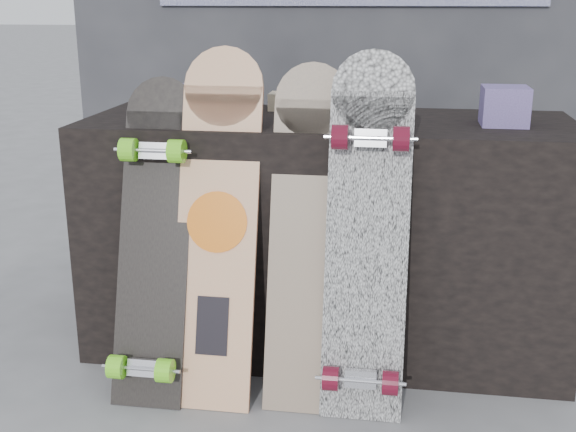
% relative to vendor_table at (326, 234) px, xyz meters
% --- Properties ---
extents(ground, '(60.00, 60.00, 0.00)m').
position_rel_vendor_table_xyz_m(ground, '(0.00, -0.50, -0.40)').
color(ground, slate).
rests_on(ground, ground).
extents(vendor_table, '(1.60, 0.60, 0.80)m').
position_rel_vendor_table_xyz_m(vendor_table, '(0.00, 0.00, 0.00)').
color(vendor_table, black).
rests_on(vendor_table, ground).
extents(booth, '(2.40, 0.22, 2.20)m').
position_rel_vendor_table_xyz_m(booth, '(0.00, 0.85, 0.70)').
color(booth, '#303035').
rests_on(booth, ground).
extents(merch_box_purple, '(0.18, 0.12, 0.10)m').
position_rel_vendor_table_xyz_m(merch_box_purple, '(-0.46, 0.02, 0.45)').
color(merch_box_purple, '#4F3B7A').
rests_on(merch_box_purple, vendor_table).
extents(merch_box_small, '(0.14, 0.14, 0.12)m').
position_rel_vendor_table_xyz_m(merch_box_small, '(0.55, -0.03, 0.46)').
color(merch_box_small, '#4F3B7A').
rests_on(merch_box_small, vendor_table).
extents(merch_box_flat, '(0.22, 0.10, 0.06)m').
position_rel_vendor_table_xyz_m(merch_box_flat, '(-0.12, 0.18, 0.43)').
color(merch_box_flat, '#D1B78C').
rests_on(merch_box_flat, vendor_table).
extents(longboard_geisha, '(0.24, 0.34, 1.05)m').
position_rel_vendor_table_xyz_m(longboard_geisha, '(-0.29, -0.34, 0.15)').
color(longboard_geisha, beige).
rests_on(longboard_geisha, ground).
extents(longboard_celtic, '(0.22, 0.30, 1.00)m').
position_rel_vendor_table_xyz_m(longboard_celtic, '(-0.02, -0.33, 0.13)').
color(longboard_celtic, beige).
rests_on(longboard_celtic, ground).
extents(longboard_cascadia, '(0.24, 0.31, 1.05)m').
position_rel_vendor_table_xyz_m(longboard_cascadia, '(0.16, -0.39, 0.14)').
color(longboard_cascadia, white).
rests_on(longboard_cascadia, ground).
extents(skateboard_dark, '(0.22, 0.38, 0.96)m').
position_rel_vendor_table_xyz_m(skateboard_dark, '(-0.49, -0.38, 0.09)').
color(skateboard_dark, black).
rests_on(skateboard_dark, ground).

